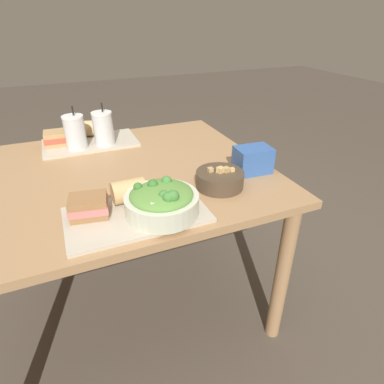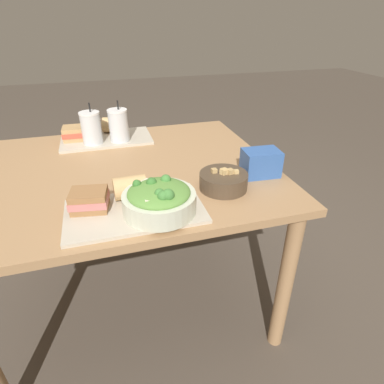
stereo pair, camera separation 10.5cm
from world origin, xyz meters
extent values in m
plane|color=#4C4238|center=(0.00, 0.00, 0.00)|extent=(12.00, 12.00, 0.00)
cube|color=#A37A51|center=(0.00, 0.00, 0.70)|extent=(1.19, 1.00, 0.03)
cylinder|color=#A37A51|center=(0.53, -0.44, 0.34)|extent=(0.06, 0.06, 0.69)
cylinder|color=#A37A51|center=(-0.53, 0.44, 0.34)|extent=(0.06, 0.06, 0.69)
cylinder|color=#A37A51|center=(0.53, 0.44, 0.34)|extent=(0.06, 0.06, 0.69)
cube|color=#BCB29E|center=(-0.01, -0.34, 0.72)|extent=(0.43, 0.25, 0.01)
cube|color=#BCB29E|center=(-0.06, 0.35, 0.72)|extent=(0.43, 0.25, 0.01)
cylinder|color=beige|center=(0.07, -0.37, 0.76)|extent=(0.23, 0.23, 0.06)
ellipsoid|color=#5B8E3D|center=(0.07, -0.37, 0.80)|extent=(0.19, 0.19, 0.04)
sphere|color=#38702D|center=(0.05, -0.34, 0.81)|extent=(0.03, 0.03, 0.03)
sphere|color=#427F38|center=(0.07, -0.43, 0.81)|extent=(0.03, 0.03, 0.03)
sphere|color=#427F38|center=(0.10, -0.33, 0.81)|extent=(0.03, 0.03, 0.03)
sphere|color=#38702D|center=(0.01, -0.33, 0.81)|extent=(0.03, 0.03, 0.03)
sphere|color=#427F38|center=(0.06, -0.41, 0.81)|extent=(0.03, 0.03, 0.03)
sphere|color=#427F38|center=(0.08, -0.43, 0.82)|extent=(0.04, 0.04, 0.04)
cube|color=beige|center=(0.04, -0.32, 0.80)|extent=(0.06, 0.06, 0.01)
cube|color=beige|center=(0.04, -0.42, 0.80)|extent=(0.05, 0.04, 0.01)
cylinder|color=#473828|center=(0.32, -0.27, 0.75)|extent=(0.17, 0.17, 0.06)
cylinder|color=#5B2D19|center=(0.32, -0.27, 0.77)|extent=(0.16, 0.16, 0.01)
cube|color=tan|center=(0.36, -0.28, 0.78)|extent=(0.02, 0.02, 0.02)
cube|color=tan|center=(0.29, -0.25, 0.78)|extent=(0.02, 0.02, 0.02)
cube|color=tan|center=(0.34, -0.28, 0.78)|extent=(0.03, 0.03, 0.02)
cube|color=tan|center=(0.32, -0.27, 0.78)|extent=(0.03, 0.03, 0.02)
cube|color=tan|center=(0.32, -0.27, 0.78)|extent=(0.03, 0.03, 0.02)
cube|color=olive|center=(-0.14, -0.30, 0.74)|extent=(0.12, 0.11, 0.02)
cube|color=#C1706B|center=(-0.14, -0.30, 0.76)|extent=(0.13, 0.11, 0.02)
cube|color=olive|center=(-0.14, -0.30, 0.78)|extent=(0.12, 0.11, 0.02)
cylinder|color=tan|center=(-0.01, -0.26, 0.77)|extent=(0.11, 0.08, 0.08)
cylinder|color=beige|center=(0.04, -0.26, 0.77)|extent=(0.01, 0.07, 0.07)
cube|color=tan|center=(-0.19, 0.37, 0.74)|extent=(0.13, 0.10, 0.02)
cube|color=#C64C38|center=(-0.19, 0.37, 0.76)|extent=(0.13, 0.10, 0.02)
cube|color=tan|center=(-0.19, 0.37, 0.78)|extent=(0.13, 0.10, 0.02)
cylinder|color=tan|center=(-0.03, 0.44, 0.77)|extent=(0.10, 0.09, 0.08)
cylinder|color=beige|center=(0.01, 0.43, 0.77)|extent=(0.02, 0.07, 0.07)
cylinder|color=silver|center=(-0.12, 0.30, 0.80)|extent=(0.09, 0.09, 0.14)
cylinder|color=black|center=(-0.12, 0.30, 0.79)|extent=(0.08, 0.08, 0.11)
cylinder|color=white|center=(-0.12, 0.30, 0.87)|extent=(0.09, 0.09, 0.01)
cylinder|color=black|center=(-0.11, 0.30, 0.89)|extent=(0.01, 0.01, 0.05)
cylinder|color=silver|center=(0.01, 0.30, 0.80)|extent=(0.09, 0.09, 0.14)
cylinder|color=maroon|center=(0.01, 0.30, 0.79)|extent=(0.08, 0.08, 0.12)
cylinder|color=white|center=(0.01, 0.30, 0.87)|extent=(0.09, 0.09, 0.01)
cylinder|color=black|center=(0.01, 0.30, 0.89)|extent=(0.01, 0.01, 0.05)
cube|color=#335BA3|center=(0.50, -0.21, 0.77)|extent=(0.14, 0.11, 0.10)
camera|label=1|loc=(-0.17, -1.18, 1.28)|focal=30.00mm
camera|label=2|loc=(-0.08, -1.21, 1.28)|focal=30.00mm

